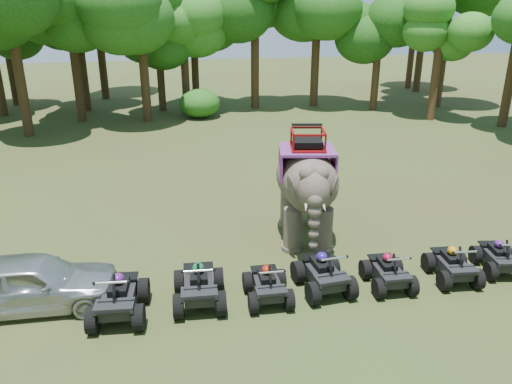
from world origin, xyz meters
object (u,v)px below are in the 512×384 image
(atv_6, at_px, (500,253))
(atv_0, at_px, (118,292))
(elephant, at_px, (306,185))
(atv_2, at_px, (268,281))
(atv_3, at_px, (324,269))
(atv_1, at_px, (199,281))
(parked_car, at_px, (32,282))
(atv_4, at_px, (389,268))
(atv_5, at_px, (453,261))

(atv_6, bearing_deg, atv_0, -169.55)
(elephant, relative_size, atv_2, 2.82)
(atv_3, bearing_deg, atv_1, 175.16)
(elephant, bearing_deg, atv_3, -86.65)
(parked_car, height_order, atv_4, parked_car)
(atv_5, bearing_deg, parked_car, -179.00)
(atv_1, relative_size, atv_4, 1.16)
(atv_0, xyz_separation_m, atv_6, (10.83, 0.17, -0.11))
(elephant, xyz_separation_m, atv_4, (1.40, -3.46, -1.30))
(parked_car, distance_m, atv_4, 9.50)
(atv_1, bearing_deg, atv_0, -170.89)
(atv_0, bearing_deg, atv_3, 6.92)
(atv_3, xyz_separation_m, atv_4, (1.83, -0.17, -0.08))
(atv_3, relative_size, atv_4, 1.13)
(parked_car, bearing_deg, atv_5, -92.32)
(atv_1, distance_m, atv_4, 5.23)
(atv_1, relative_size, atv_6, 1.17)
(atv_3, bearing_deg, atv_2, -177.79)
(atv_0, distance_m, atv_4, 7.26)
(elephant, relative_size, atv_5, 2.78)
(atv_0, bearing_deg, atv_4, 5.05)
(elephant, height_order, atv_4, elephant)
(elephant, xyz_separation_m, atv_0, (-5.86, -3.46, -1.19))
(parked_car, relative_size, atv_2, 2.73)
(atv_2, distance_m, atv_4, 3.44)
(parked_car, distance_m, atv_6, 13.05)
(atv_5, bearing_deg, atv_1, -176.31)
(atv_3, bearing_deg, elephant, 77.73)
(atv_2, bearing_deg, atv_5, 1.77)
(elephant, relative_size, atv_3, 2.51)
(atv_5, height_order, atv_6, atv_5)
(elephant, bearing_deg, atv_2, -109.53)
(parked_car, height_order, atv_0, parked_car)
(parked_car, bearing_deg, elephant, -70.10)
(atv_3, xyz_separation_m, atv_6, (5.40, -0.01, -0.09))
(elephant, bearing_deg, atv_1, -128.61)
(atv_0, height_order, atv_4, atv_0)
(atv_2, height_order, atv_4, atv_2)
(atv_0, distance_m, atv_1, 2.04)
(atv_2, relative_size, atv_6, 1.02)
(elephant, bearing_deg, atv_4, -57.14)
(atv_0, relative_size, atv_6, 1.20)
(parked_car, distance_m, atv_1, 4.28)
(parked_car, xyz_separation_m, atv_1, (4.23, -0.65, -0.06))
(atv_0, bearing_deg, atv_5, 5.00)
(atv_0, bearing_deg, atv_1, 10.29)
(atv_2, height_order, atv_5, atv_5)
(atv_2, bearing_deg, elephant, 61.20)
(elephant, distance_m, atv_6, 6.10)
(parked_car, bearing_deg, atv_4, -93.15)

